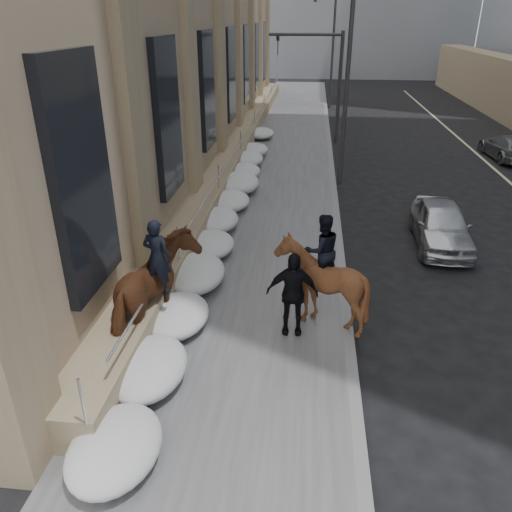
{
  "coord_description": "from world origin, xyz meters",
  "views": [
    {
      "loc": [
        1.53,
        -7.64,
        6.77
      ],
      "look_at": [
        0.4,
        2.75,
        1.7
      ],
      "focal_mm": 35.0,
      "sensor_mm": 36.0,
      "label": 1
    }
  ],
  "objects_px": {
    "mounted_horse_left": "(156,290)",
    "car_grey": "(508,147)",
    "mounted_horse_right": "(320,279)",
    "pedestrian": "(292,293)",
    "car_silver": "(441,225)"
  },
  "relations": [
    {
      "from": "mounted_horse_right",
      "to": "pedestrian",
      "type": "height_order",
      "value": "mounted_horse_right"
    },
    {
      "from": "car_grey",
      "to": "mounted_horse_right",
      "type": "bearing_deg",
      "value": 55.59
    },
    {
      "from": "mounted_horse_right",
      "to": "pedestrian",
      "type": "xyz_separation_m",
      "value": [
        -0.62,
        -0.48,
        -0.15
      ]
    },
    {
      "from": "mounted_horse_left",
      "to": "pedestrian",
      "type": "xyz_separation_m",
      "value": [
        2.99,
        0.49,
        -0.19
      ]
    },
    {
      "from": "pedestrian",
      "to": "car_grey",
      "type": "bearing_deg",
      "value": 57.02
    },
    {
      "from": "car_silver",
      "to": "car_grey",
      "type": "bearing_deg",
      "value": 65.66
    },
    {
      "from": "car_silver",
      "to": "mounted_horse_right",
      "type": "bearing_deg",
      "value": -124.52
    },
    {
      "from": "pedestrian",
      "to": "car_grey",
      "type": "distance_m",
      "value": 19.98
    },
    {
      "from": "mounted_horse_left",
      "to": "car_grey",
      "type": "relative_size",
      "value": 0.67
    },
    {
      "from": "mounted_horse_right",
      "to": "car_silver",
      "type": "relative_size",
      "value": 0.67
    },
    {
      "from": "mounted_horse_right",
      "to": "car_grey",
      "type": "distance_m",
      "value": 19.25
    },
    {
      "from": "pedestrian",
      "to": "car_silver",
      "type": "relative_size",
      "value": 0.49
    },
    {
      "from": "car_silver",
      "to": "car_grey",
      "type": "distance_m",
      "value": 12.82
    },
    {
      "from": "mounted_horse_left",
      "to": "car_silver",
      "type": "bearing_deg",
      "value": -130.34
    },
    {
      "from": "mounted_horse_left",
      "to": "pedestrian",
      "type": "distance_m",
      "value": 3.04
    }
  ]
}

